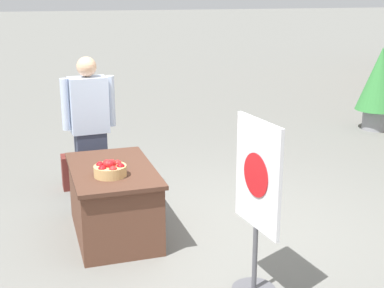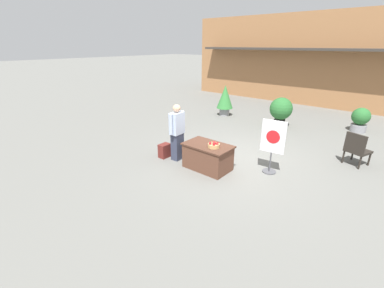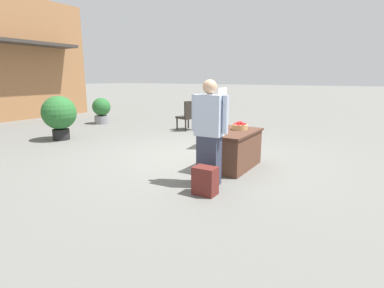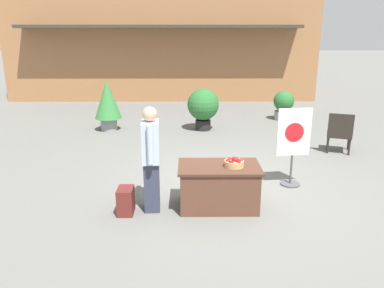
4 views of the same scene
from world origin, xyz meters
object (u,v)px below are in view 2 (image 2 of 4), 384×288
(person_visitor, at_px, (177,132))
(potted_plant_far_left, at_px, (360,119))
(display_table, at_px, (208,157))
(backpack, at_px, (165,151))
(poster_board, at_px, (272,144))
(potted_plant_near_right, at_px, (225,98))
(apple_basket, at_px, (214,145))
(potted_plant_far_right, at_px, (281,110))
(patio_chair, at_px, (357,148))

(person_visitor, height_order, potted_plant_far_left, person_visitor)
(display_table, distance_m, backpack, 1.49)
(backpack, bearing_deg, display_table, 8.90)
(poster_board, bearing_deg, potted_plant_near_right, -141.65)
(apple_basket, distance_m, potted_plant_far_left, 6.90)
(poster_board, bearing_deg, potted_plant_far_right, -167.47)
(backpack, height_order, potted_plant_far_left, potted_plant_far_left)
(person_visitor, bearing_deg, patio_chair, 31.44)
(patio_chair, height_order, potted_plant_far_left, patio_chair)
(potted_plant_far_right, bearing_deg, person_visitor, -100.97)
(display_table, distance_m, apple_basket, 0.48)
(backpack, bearing_deg, patio_chair, 34.38)
(display_table, height_order, backpack, display_table)
(poster_board, bearing_deg, person_visitor, -75.25)
(display_table, height_order, poster_board, poster_board)
(display_table, xyz_separation_m, backpack, (-1.47, -0.23, -0.15))
(potted_plant_far_left, bearing_deg, display_table, -112.13)
(potted_plant_near_right, bearing_deg, person_visitor, -71.35)
(apple_basket, bearing_deg, backpack, -174.04)
(person_visitor, bearing_deg, backpack, -163.01)
(potted_plant_far_right, bearing_deg, potted_plant_near_right, 179.91)
(potted_plant_far_left, xyz_separation_m, potted_plant_near_right, (-5.42, -1.31, 0.31))
(patio_chair, relative_size, potted_plant_near_right, 0.67)
(person_visitor, distance_m, patio_chair, 5.08)
(apple_basket, height_order, backpack, apple_basket)
(person_visitor, bearing_deg, poster_board, 17.49)
(apple_basket, relative_size, poster_board, 0.21)
(display_table, bearing_deg, backpack, -171.10)
(apple_basket, distance_m, person_visitor, 1.30)
(person_visitor, distance_m, potted_plant_far_right, 5.28)
(apple_basket, relative_size, potted_plant_near_right, 0.21)
(apple_basket, xyz_separation_m, poster_board, (1.18, 0.96, 0.03))
(display_table, height_order, person_visitor, person_visitor)
(person_visitor, bearing_deg, display_table, -0.00)
(person_visitor, distance_m, potted_plant_near_right, 5.47)
(patio_chair, bearing_deg, poster_board, 160.51)
(potted_plant_far_left, relative_size, potted_plant_far_right, 0.79)
(apple_basket, height_order, person_visitor, person_visitor)
(poster_board, xyz_separation_m, potted_plant_far_right, (-1.47, 4.20, -0.10))
(apple_basket, relative_size, patio_chair, 0.32)
(person_visitor, relative_size, potted_plant_far_right, 1.38)
(person_visitor, height_order, backpack, person_visitor)
(backpack, relative_size, patio_chair, 0.44)
(patio_chair, distance_m, potted_plant_far_left, 3.58)
(person_visitor, bearing_deg, apple_basket, -3.03)
(backpack, relative_size, potted_plant_near_right, 0.29)
(apple_basket, bearing_deg, display_table, 167.11)
(person_visitor, bearing_deg, potted_plant_near_right, 104.59)
(patio_chair, distance_m, potted_plant_far_right, 3.84)
(apple_basket, bearing_deg, potted_plant_far_left, 69.80)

